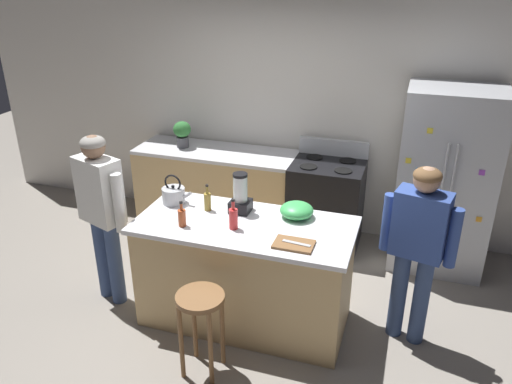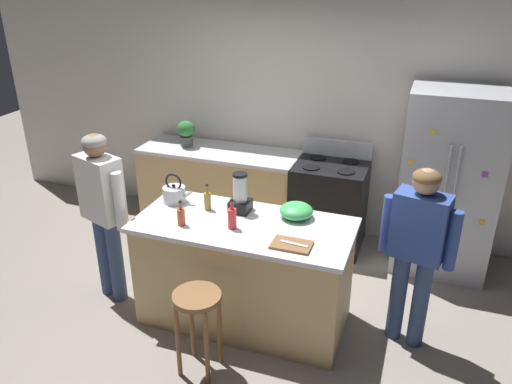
# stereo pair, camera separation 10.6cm
# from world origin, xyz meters

# --- Properties ---
(ground_plane) EXTENTS (14.00, 14.00, 0.00)m
(ground_plane) POSITION_xyz_m (0.00, 0.00, 0.00)
(ground_plane) COLOR gray
(back_wall) EXTENTS (8.00, 0.10, 2.70)m
(back_wall) POSITION_xyz_m (0.00, 1.95, 1.35)
(back_wall) COLOR silver
(back_wall) RESTS_ON ground_plane
(kitchen_island) EXTENTS (1.79, 0.83, 0.95)m
(kitchen_island) POSITION_xyz_m (0.00, 0.00, 0.48)
(kitchen_island) COLOR tan
(kitchen_island) RESTS_ON ground_plane
(back_counter_run) EXTENTS (2.00, 0.64, 0.95)m
(back_counter_run) POSITION_xyz_m (-0.80, 1.55, 0.47)
(back_counter_run) COLOR tan
(back_counter_run) RESTS_ON ground_plane
(refrigerator) EXTENTS (0.90, 0.73, 1.84)m
(refrigerator) POSITION_xyz_m (1.57, 1.50, 0.92)
(refrigerator) COLOR #B7BABF
(refrigerator) RESTS_ON ground_plane
(stove_range) EXTENTS (0.76, 0.65, 1.13)m
(stove_range) POSITION_xyz_m (0.40, 1.52, 0.49)
(stove_range) COLOR black
(stove_range) RESTS_ON ground_plane
(person_by_island_left) EXTENTS (0.59, 0.34, 1.60)m
(person_by_island_left) POSITION_xyz_m (-1.28, -0.09, 0.96)
(person_by_island_left) COLOR #384C7A
(person_by_island_left) RESTS_ON ground_plane
(person_by_sink_right) EXTENTS (0.60, 0.30, 1.54)m
(person_by_sink_right) POSITION_xyz_m (1.35, 0.19, 0.93)
(person_by_sink_right) COLOR #384C7A
(person_by_sink_right) RESTS_ON ground_plane
(bar_stool) EXTENTS (0.36, 0.36, 0.69)m
(bar_stool) POSITION_xyz_m (-0.10, -0.69, 0.54)
(bar_stool) COLOR brown
(bar_stool) RESTS_ON ground_plane
(potted_plant) EXTENTS (0.20, 0.20, 0.30)m
(potted_plant) POSITION_xyz_m (-1.29, 1.55, 1.12)
(potted_plant) COLOR #4C4C51
(potted_plant) RESTS_ON back_counter_run
(blender_appliance) EXTENTS (0.17, 0.17, 0.35)m
(blender_appliance) POSITION_xyz_m (-0.10, 0.20, 1.10)
(blender_appliance) COLOR black
(blender_appliance) RESTS_ON kitchen_island
(bottle_cooking_sauce) EXTENTS (0.06, 0.06, 0.22)m
(bottle_cooking_sauce) POSITION_xyz_m (-0.46, -0.20, 1.03)
(bottle_cooking_sauce) COLOR #B24C26
(bottle_cooking_sauce) RESTS_ON kitchen_island
(bottle_vinegar) EXTENTS (0.06, 0.06, 0.24)m
(bottle_vinegar) POSITION_xyz_m (-0.38, 0.13, 1.03)
(bottle_vinegar) COLOR olive
(bottle_vinegar) RESTS_ON kitchen_island
(bottle_soda) EXTENTS (0.07, 0.07, 0.26)m
(bottle_soda) POSITION_xyz_m (-0.06, -0.11, 1.04)
(bottle_soda) COLOR red
(bottle_soda) RESTS_ON kitchen_island
(mixing_bowl) EXTENTS (0.28, 0.28, 0.13)m
(mixing_bowl) POSITION_xyz_m (0.37, 0.24, 1.01)
(mixing_bowl) COLOR #3FB259
(mixing_bowl) RESTS_ON kitchen_island
(tea_kettle) EXTENTS (0.28, 0.20, 0.27)m
(tea_kettle) POSITION_xyz_m (-0.72, 0.17, 1.03)
(tea_kettle) COLOR #B7BABF
(tea_kettle) RESTS_ON kitchen_island
(cutting_board) EXTENTS (0.30, 0.20, 0.02)m
(cutting_board) POSITION_xyz_m (0.47, -0.22, 0.96)
(cutting_board) COLOR brown
(cutting_board) RESTS_ON kitchen_island
(chef_knife) EXTENTS (0.22, 0.05, 0.01)m
(chef_knife) POSITION_xyz_m (0.49, -0.22, 0.97)
(chef_knife) COLOR #B7BABF
(chef_knife) RESTS_ON cutting_board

